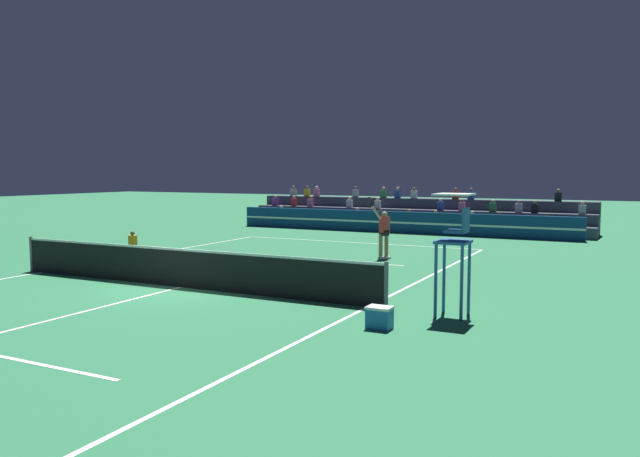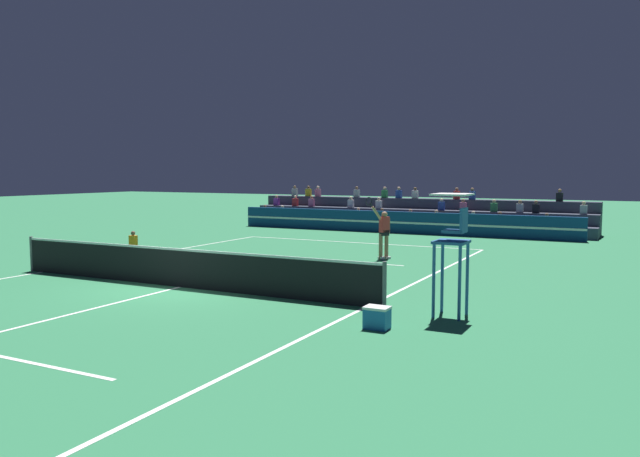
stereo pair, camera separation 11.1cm
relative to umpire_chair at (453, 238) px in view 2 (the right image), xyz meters
name	(u,v)px [view 2 (the right image)]	position (x,y,z in m)	size (l,w,h in m)	color
ground_plane	(180,287)	(-7.52, 0.00, -1.72)	(120.00, 120.00, 0.00)	#2D7A4C
court_lines	(180,287)	(-7.52, 0.00, -1.71)	(11.10, 23.90, 0.01)	white
tennis_net	(180,267)	(-7.52, 0.00, -1.17)	(12.00, 0.10, 1.10)	slate
sponsor_banner_wall	(396,222)	(-7.52, 16.82, -1.17)	(18.00, 0.26, 1.10)	navy
bleacher_stand	(413,217)	(-7.53, 19.35, -1.06)	(18.79, 2.85, 2.28)	#383D4C
umpire_chair	(453,238)	(0.00, 0.00, 0.00)	(0.76, 0.84, 2.67)	#285699
ball_kid_courtside	(133,244)	(-13.87, 4.84, -1.39)	(0.30, 0.36, 0.84)	black
tennis_player	(384,232)	(-4.62, 7.67, -0.74)	(0.61, 1.25, 2.32)	#9E7051
tennis_ball	(297,258)	(-7.31, 6.15, -1.68)	(0.07, 0.07, 0.07)	#C6DB33
equipment_cooler	(377,318)	(-1.05, -1.72, -1.49)	(0.50, 0.38, 0.45)	#1E66B2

